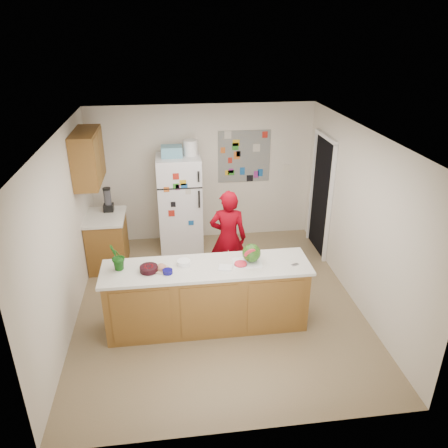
{
  "coord_description": "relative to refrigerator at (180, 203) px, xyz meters",
  "views": [
    {
      "loc": [
        -0.6,
        -5.32,
        3.75
      ],
      "look_at": [
        0.12,
        0.2,
        1.18
      ],
      "focal_mm": 35.0,
      "sensor_mm": 36.0,
      "label": 1
    }
  ],
  "objects": [
    {
      "name": "side_counter_base",
      "position": [
        -1.24,
        -0.53,
        -0.42
      ],
      "size": [
        0.6,
        0.8,
        0.86
      ],
      "primitive_type": "cube",
      "color": "brown",
      "rests_on": "floor"
    },
    {
      "name": "plate",
      "position": [
        -0.32,
        -2.4,
        0.08
      ],
      "size": [
        0.28,
        0.28,
        0.02
      ],
      "primitive_type": "cylinder",
      "rotation": [
        0.0,
        0.0,
        -0.3
      ],
      "color": "#B9A791",
      "rests_on": "peninsula_top"
    },
    {
      "name": "wall_left",
      "position": [
        -1.56,
        -1.88,
        0.4
      ],
      "size": [
        0.02,
        4.5,
        2.5
      ],
      "primitive_type": "cube",
      "color": "beige",
      "rests_on": "ground"
    },
    {
      "name": "watermelon",
      "position": [
        0.84,
        -2.34,
        0.2
      ],
      "size": [
        0.24,
        0.24,
        0.24
      ],
      "primitive_type": "sphere",
      "color": "#2C5E13",
      "rests_on": "cutting_board"
    },
    {
      "name": "ceiling",
      "position": [
        0.45,
        -1.88,
        1.66
      ],
      "size": [
        4.0,
        4.5,
        0.02
      ],
      "primitive_type": "cube",
      "color": "white",
      "rests_on": "wall_back"
    },
    {
      "name": "white_bowl",
      "position": [
        -0.04,
        -2.3,
        0.1
      ],
      "size": [
        0.2,
        0.2,
        0.06
      ],
      "primitive_type": "cylinder",
      "rotation": [
        0.0,
        0.0,
        -0.17
      ],
      "color": "white",
      "rests_on": "peninsula_top"
    },
    {
      "name": "refrigerator",
      "position": [
        0.0,
        0.0,
        0.0
      ],
      "size": [
        0.75,
        0.7,
        1.7
      ],
      "primitive_type": "cube",
      "color": "silver",
      "rests_on": "floor"
    },
    {
      "name": "wall_right",
      "position": [
        2.46,
        -1.88,
        0.4
      ],
      "size": [
        0.02,
        4.5,
        2.5
      ],
      "primitive_type": "cube",
      "color": "beige",
      "rests_on": "ground"
    },
    {
      "name": "fridge_top_bin",
      "position": [
        -0.1,
        0.0,
        0.94
      ],
      "size": [
        0.35,
        0.28,
        0.18
      ],
      "primitive_type": "cube",
      "color": "#5999B2",
      "rests_on": "refrigerator"
    },
    {
      "name": "paper_towel",
      "position": [
        0.48,
        -2.46,
        0.08
      ],
      "size": [
        0.2,
        0.18,
        0.02
      ],
      "primitive_type": "cube",
      "rotation": [
        0.0,
        0.0,
        -0.24
      ],
      "color": "silver",
      "rests_on": "peninsula_top"
    },
    {
      "name": "peninsula_top",
      "position": [
        0.25,
        -2.38,
        0.05
      ],
      "size": [
        2.68,
        0.7,
        0.04
      ],
      "primitive_type": "cube",
      "color": "silver",
      "rests_on": "peninsula_base"
    },
    {
      "name": "keys",
      "position": [
        1.38,
        -2.49,
        0.08
      ],
      "size": [
        0.1,
        0.07,
        0.01
      ],
      "primitive_type": "cube",
      "rotation": [
        0.0,
        0.0,
        0.32
      ],
      "color": "gray",
      "rests_on": "peninsula_top"
    },
    {
      "name": "side_counter_top",
      "position": [
        -1.24,
        -0.53,
        0.03
      ],
      "size": [
        0.64,
        0.84,
        0.04
      ],
      "primitive_type": "cube",
      "color": "silver",
      "rests_on": "side_counter_base"
    },
    {
      "name": "doorway",
      "position": [
        2.44,
        -0.43,
        0.17
      ],
      "size": [
        0.03,
        0.85,
        2.04
      ],
      "primitive_type": "cube",
      "color": "black",
      "rests_on": "ground"
    },
    {
      "name": "watermelon_slice",
      "position": [
        0.69,
        -2.41,
        0.09
      ],
      "size": [
        0.16,
        0.16,
        0.02
      ],
      "primitive_type": "cylinder",
      "color": "red",
      "rests_on": "cutting_board"
    },
    {
      "name": "floor",
      "position": [
        0.45,
        -1.88,
        -0.86
      ],
      "size": [
        4.0,
        4.5,
        0.02
      ],
      "primitive_type": "cube",
      "color": "brown",
      "rests_on": "ground"
    },
    {
      "name": "blender_appliance",
      "position": [
        -1.19,
        -0.32,
        0.24
      ],
      "size": [
        0.12,
        0.12,
        0.38
      ],
      "primitive_type": "cylinder",
      "color": "black",
      "rests_on": "side_counter_top"
    },
    {
      "name": "potted_plant",
      "position": [
        -0.86,
        -2.33,
        0.25
      ],
      "size": [
        0.23,
        0.25,
        0.37
      ],
      "primitive_type": "imported",
      "rotation": [
        0.0,
        0.0,
        4.3
      ],
      "color": "#0B4910",
      "rests_on": "peninsula_top"
    },
    {
      "name": "peninsula_base",
      "position": [
        0.25,
        -2.38,
        -0.41
      ],
      "size": [
        2.6,
        0.62,
        0.88
      ],
      "primitive_type": "cube",
      "color": "brown",
      "rests_on": "floor"
    },
    {
      "name": "cutting_board",
      "position": [
        0.78,
        -2.36,
        0.08
      ],
      "size": [
        0.38,
        0.29,
        0.01
      ],
      "primitive_type": "cube",
      "rotation": [
        0.0,
        0.0,
        -0.02
      ],
      "color": "white",
      "rests_on": "peninsula_top"
    },
    {
      "name": "cherry_bowl",
      "position": [
        -0.48,
        -2.41,
        0.11
      ],
      "size": [
        0.3,
        0.3,
        0.07
      ],
      "primitive_type": "cylinder",
      "rotation": [
        0.0,
        0.0,
        -0.4
      ],
      "color": "black",
      "rests_on": "peninsula_top"
    },
    {
      "name": "upper_cabinets",
      "position": [
        -1.37,
        -0.58,
        1.05
      ],
      "size": [
        0.35,
        1.0,
        0.8
      ],
      "primitive_type": "cube",
      "color": "brown",
      "rests_on": "wall_left"
    },
    {
      "name": "person",
      "position": [
        0.68,
        -1.32,
        -0.08
      ],
      "size": [
        0.61,
        0.45,
        1.54
      ],
      "primitive_type": "imported",
      "rotation": [
        0.0,
        0.0,
        2.98
      ],
      "color": "#75000C",
      "rests_on": "floor"
    },
    {
      "name": "wall_back",
      "position": [
        0.45,
        0.38,
        0.4
      ],
      "size": [
        4.0,
        0.02,
        2.5
      ],
      "primitive_type": "cube",
      "color": "beige",
      "rests_on": "ground"
    },
    {
      "name": "photo_collage",
      "position": [
        1.2,
        0.36,
        0.7
      ],
      "size": [
        0.95,
        0.01,
        0.95
      ],
      "primitive_type": "cube",
      "color": "slate",
      "rests_on": "wall_back"
    },
    {
      "name": "cobalt_bowl",
      "position": [
        -0.24,
        -2.49,
        0.1
      ],
      "size": [
        0.16,
        0.16,
        0.05
      ],
      "primitive_type": "cylinder",
      "rotation": [
        0.0,
        0.0,
        -0.35
      ],
      "color": "#0D0958",
      "rests_on": "peninsula_top"
    }
  ]
}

